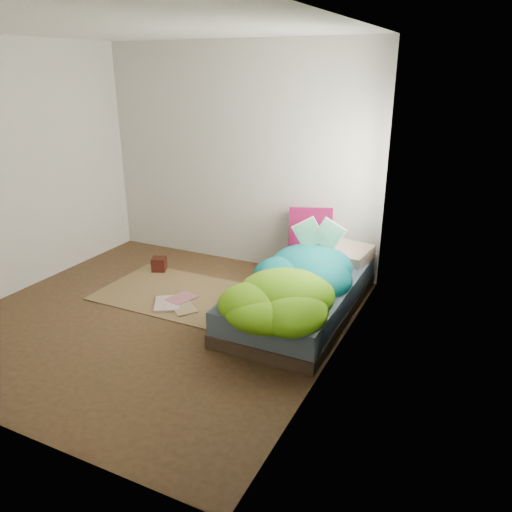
{
  "coord_description": "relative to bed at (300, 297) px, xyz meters",
  "views": [
    {
      "loc": [
        2.77,
        -3.49,
        2.29
      ],
      "look_at": [
        0.72,
        0.75,
        0.51
      ],
      "focal_mm": 35.0,
      "sensor_mm": 36.0,
      "label": 1
    }
  ],
  "objects": [
    {
      "name": "pillow_magenta",
      "position": [
        -0.24,
        0.9,
        0.41
      ],
      "size": [
        0.51,
        0.31,
        0.48
      ],
      "primitive_type": "cube",
      "rotation": [
        0.0,
        0.0,
        0.37
      ],
      "color": "#4E051D",
      "rests_on": "bed"
    },
    {
      "name": "rug",
      "position": [
        -1.37,
        -0.17,
        -0.16
      ],
      "size": [
        1.6,
        1.1,
        0.01
      ],
      "primitive_type": "cube",
      "color": "brown",
      "rests_on": "ground"
    },
    {
      "name": "duvet",
      "position": [
        0.0,
        -0.22,
        0.34
      ],
      "size": [
        0.96,
        1.84,
        0.34
      ],
      "primitive_type": null,
      "color": "#065667",
      "rests_on": "bed"
    },
    {
      "name": "floor_book_a",
      "position": [
        -1.39,
        -0.52,
        -0.14
      ],
      "size": [
        0.41,
        0.43,
        0.03
      ],
      "primitive_type": "imported",
      "rotation": [
        0.0,
        0.0,
        0.57
      ],
      "color": "silver",
      "rests_on": "rug"
    },
    {
      "name": "bed",
      "position": [
        0.0,
        0.0,
        0.0
      ],
      "size": [
        1.0,
        2.0,
        0.34
      ],
      "color": "#3D2A21",
      "rests_on": "ground"
    },
    {
      "name": "floor_book_c",
      "position": [
        -1.13,
        -0.55,
        -0.15
      ],
      "size": [
        0.36,
        0.35,
        0.02
      ],
      "primitive_type": "imported",
      "rotation": [
        0.0,
        0.0,
        0.9
      ],
      "color": "tan",
      "rests_on": "rug"
    },
    {
      "name": "floor_book_b",
      "position": [
        -1.32,
        -0.27,
        -0.14
      ],
      "size": [
        0.3,
        0.35,
        0.03
      ],
      "primitive_type": "imported",
      "rotation": [
        0.0,
        0.0,
        -0.26
      ],
      "color": "#CA748D",
      "rests_on": "rug"
    },
    {
      "name": "room_walls",
      "position": [
        -1.21,
        -0.71,
        1.46
      ],
      "size": [
        3.54,
        3.54,
        2.62
      ],
      "color": "silver",
      "rests_on": "ground"
    },
    {
      "name": "pillow_floral",
      "position": [
        0.18,
        0.79,
        0.24
      ],
      "size": [
        0.68,
        0.5,
        0.14
      ],
      "primitive_type": "cube",
      "rotation": [
        0.0,
        0.0,
        -0.22
      ],
      "color": "white",
      "rests_on": "bed"
    },
    {
      "name": "open_book",
      "position": [
        0.03,
        0.4,
        0.64
      ],
      "size": [
        0.44,
        0.2,
        0.26
      ],
      "primitive_type": null,
      "rotation": [
        0.0,
        0.0,
        0.24
      ],
      "color": "#2D832A",
      "rests_on": "duvet"
    },
    {
      "name": "wooden_box",
      "position": [
        -1.91,
        0.28,
        -0.08
      ],
      "size": [
        0.21,
        0.21,
        0.16
      ],
      "primitive_type": "cube",
      "rotation": [
        0.0,
        0.0,
        0.41
      ],
      "color": "#380F0C",
      "rests_on": "rug"
    },
    {
      "name": "ground",
      "position": [
        -1.22,
        -0.72,
        -0.17
      ],
      "size": [
        3.5,
        3.5,
        0.0
      ],
      "primitive_type": "cube",
      "color": "#3D2C17",
      "rests_on": "ground"
    }
  ]
}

